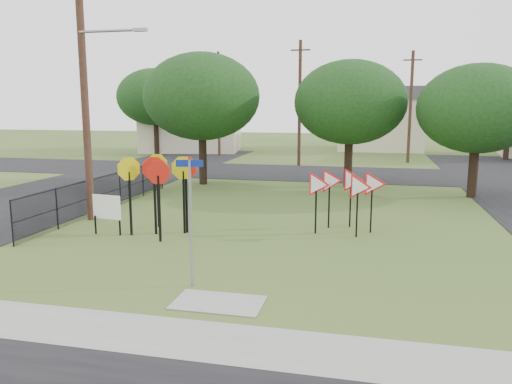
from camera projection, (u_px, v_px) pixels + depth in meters
ground at (245, 269)px, 13.43m from camera, size 140.00×140.00×0.00m
sidewalk at (190, 339)px, 9.40m from camera, size 30.00×1.60×0.02m
planting_strip at (164, 371)px, 8.25m from camera, size 30.00×0.80×0.02m
street_left at (68, 191)px, 25.70m from camera, size 8.00×50.00×0.02m
street_far at (320, 173)px, 32.63m from camera, size 60.00×8.00×0.02m
curb_pad at (218, 303)px, 11.13m from camera, size 2.00×1.20×0.02m
street_name_sign at (191, 215)px, 11.88m from camera, size 0.63×0.17×3.10m
stop_sign_cluster at (162, 177)px, 16.88m from camera, size 2.42×1.94×2.69m
yield_sign_cluster at (345, 186)px, 17.25m from camera, size 2.81×1.68×2.20m
info_board at (107, 208)px, 16.92m from camera, size 1.10×0.19×1.38m
utility_pole_main at (85, 82)px, 18.48m from camera, size 3.55×0.33×10.00m
far_pole_a at (300, 103)px, 36.14m from camera, size 1.40×0.24×9.00m
far_pole_b at (410, 106)px, 38.24m from camera, size 1.40×0.24×8.50m
far_pole_c at (219, 103)px, 43.68m from camera, size 1.40×0.24×9.00m
fence_run at (107, 192)px, 20.99m from camera, size 0.05×11.55×1.50m
house_left at (192, 114)px, 48.57m from camera, size 10.58×8.88×7.20m
house_mid at (381, 118)px, 50.41m from camera, size 8.40×8.40×6.20m
tree_near_left at (202, 97)px, 27.39m from camera, size 6.40×6.40×7.27m
tree_near_mid at (350, 102)px, 26.62m from camera, size 6.00×6.00×6.80m
tree_near_right at (478, 109)px, 23.42m from camera, size 5.60×5.60×6.33m
tree_far_left at (155, 97)px, 44.92m from camera, size 6.80×6.80×7.73m
tree_far_right at (510, 104)px, 40.27m from camera, size 6.00×6.00×6.80m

